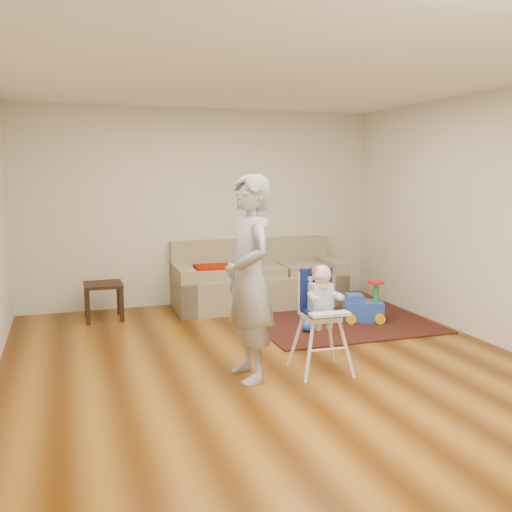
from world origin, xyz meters
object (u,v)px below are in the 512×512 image
object	(u,v)px
side_table	(104,301)
high_chair	(321,321)
sofa	(258,274)
adult	(249,279)
toy_ball	(307,326)
ride_on_toy	(363,301)

from	to	relation	value
side_table	high_chair	distance (m)	3.16
sofa	adult	distance (m)	2.84
adult	sofa	bearing A→B (deg)	155.86
sofa	high_chair	xyz separation A→B (m)	(-0.31, -2.68, 0.04)
high_chair	adult	size ratio (longest dim) A/B	0.56
sofa	toy_ball	xyz separation A→B (m)	(0.10, -1.47, -0.36)
side_table	ride_on_toy	size ratio (longest dim) A/B	0.91
toy_ball	adult	size ratio (longest dim) A/B	0.08
toy_ball	adult	world-z (taller)	adult
side_table	adult	size ratio (longest dim) A/B	0.25
sofa	ride_on_toy	bearing A→B (deg)	-51.11
sofa	adult	size ratio (longest dim) A/B	1.28
ride_on_toy	toy_ball	size ratio (longest dim) A/B	3.61
ride_on_toy	high_chair	xyz separation A→B (m)	(-1.26, -1.44, 0.22)
sofa	toy_ball	bearing A→B (deg)	-84.96
sofa	high_chair	distance (m)	2.70
sofa	ride_on_toy	xyz separation A→B (m)	(0.95, -1.24, -0.18)
toy_ball	sofa	bearing A→B (deg)	93.74
ride_on_toy	toy_ball	distance (m)	0.91
high_chair	adult	world-z (taller)	adult
side_table	toy_ball	distance (m)	2.59
high_chair	adult	bearing A→B (deg)	177.99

